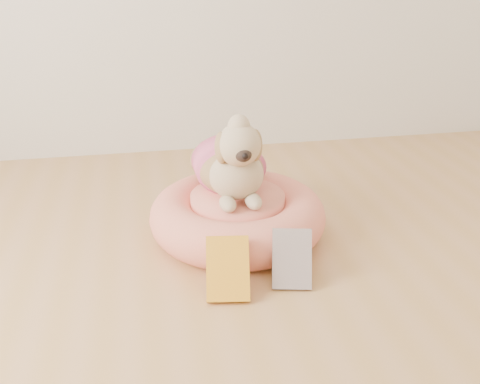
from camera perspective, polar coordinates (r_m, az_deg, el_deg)
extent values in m
cylinder|color=#F4725F|center=(2.09, -0.26, -3.33)|extent=(0.49, 0.49, 0.10)
torus|color=#F4725F|center=(2.07, -0.26, -2.45)|extent=(0.68, 0.68, 0.18)
cylinder|color=#F4725F|center=(2.06, -0.27, -1.42)|extent=(0.36, 0.36, 0.09)
cube|color=yellow|center=(1.72, -1.31, -8.18)|extent=(0.16, 0.17, 0.18)
cube|color=white|center=(1.79, 5.56, -7.10)|extent=(0.15, 0.14, 0.18)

